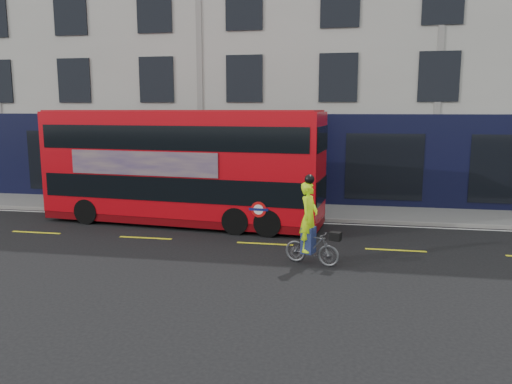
# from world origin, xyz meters

# --- Properties ---
(ground) EXTENTS (120.00, 120.00, 0.00)m
(ground) POSITION_xyz_m (0.00, 0.00, 0.00)
(ground) COLOR black
(ground) RESTS_ON ground
(pavement) EXTENTS (60.00, 3.00, 0.12)m
(pavement) POSITION_xyz_m (0.00, 6.50, 0.06)
(pavement) COLOR slate
(pavement) RESTS_ON ground
(kerb) EXTENTS (60.00, 0.12, 0.13)m
(kerb) POSITION_xyz_m (0.00, 5.00, 0.07)
(kerb) COLOR gray
(kerb) RESTS_ON ground
(building_terrace) EXTENTS (50.00, 10.07, 15.00)m
(building_terrace) POSITION_xyz_m (0.00, 12.94, 7.49)
(building_terrace) COLOR #B1AFA7
(building_terrace) RESTS_ON ground
(road_edge_line) EXTENTS (58.00, 0.10, 0.01)m
(road_edge_line) POSITION_xyz_m (0.00, 4.70, 0.00)
(road_edge_line) COLOR silver
(road_edge_line) RESTS_ON ground
(lane_dashes) EXTENTS (58.00, 0.12, 0.01)m
(lane_dashes) POSITION_xyz_m (0.00, 1.50, 0.00)
(lane_dashes) COLOR yellow
(lane_dashes) RESTS_ON ground
(bus) EXTENTS (10.53, 3.31, 4.17)m
(bus) POSITION_xyz_m (0.54, 3.79, 2.14)
(bus) COLOR #BD0710
(bus) RESTS_ON ground
(cyclist) EXTENTS (1.63, 0.90, 2.48)m
(cyclist) POSITION_xyz_m (5.56, -0.32, 0.88)
(cyclist) COLOR #4E5054
(cyclist) RESTS_ON ground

